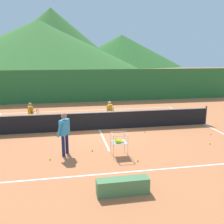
{
  "coord_description": "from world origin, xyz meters",
  "views": [
    {
      "loc": [
        -1.67,
        -12.74,
        3.86
      ],
      "look_at": [
        0.7,
        0.13,
        0.9
      ],
      "focal_mm": 40.6,
      "sensor_mm": 36.0,
      "label": 1
    }
  ],
  "objects_px": {
    "student_0": "(31,112)",
    "tennis_ball_0": "(50,159)",
    "instructor": "(64,130)",
    "student_1": "(110,110)",
    "tennis_ball_6": "(92,150)",
    "tennis_ball_5": "(114,136)",
    "tennis_net": "(99,120)",
    "tennis_ball_2": "(210,143)",
    "ball_cart": "(119,141)",
    "tennis_ball_1": "(211,134)",
    "courtside_bench": "(123,186)",
    "tennis_ball_3": "(138,161)",
    "tennis_ball_4": "(145,132)"
  },
  "relations": [
    {
      "from": "student_0",
      "to": "tennis_ball_0",
      "type": "bearing_deg",
      "value": -75.84
    },
    {
      "from": "instructor",
      "to": "student_1",
      "type": "distance_m",
      "value": 5.06
    },
    {
      "from": "student_1",
      "to": "tennis_ball_6",
      "type": "bearing_deg",
      "value": -109.21
    },
    {
      "from": "tennis_ball_6",
      "to": "tennis_ball_5",
      "type": "bearing_deg",
      "value": 54.94
    },
    {
      "from": "tennis_ball_0",
      "to": "student_1",
      "type": "bearing_deg",
      "value": 56.92
    },
    {
      "from": "tennis_net",
      "to": "tennis_ball_0",
      "type": "height_order",
      "value": "tennis_net"
    },
    {
      "from": "tennis_ball_2",
      "to": "tennis_ball_5",
      "type": "xyz_separation_m",
      "value": [
        -3.97,
        1.86,
        0.0
      ]
    },
    {
      "from": "ball_cart",
      "to": "tennis_ball_1",
      "type": "relative_size",
      "value": 13.22
    },
    {
      "from": "tennis_ball_5",
      "to": "courtside_bench",
      "type": "distance_m",
      "value": 5.22
    },
    {
      "from": "tennis_ball_6",
      "to": "instructor",
      "type": "bearing_deg",
      "value": -171.84
    },
    {
      "from": "ball_cart",
      "to": "tennis_ball_3",
      "type": "xyz_separation_m",
      "value": [
        0.58,
        -0.69,
        -0.56
      ]
    },
    {
      "from": "student_1",
      "to": "tennis_ball_3",
      "type": "height_order",
      "value": "student_1"
    },
    {
      "from": "tennis_ball_1",
      "to": "ball_cart",
      "type": "bearing_deg",
      "value": -160.66
    },
    {
      "from": "student_1",
      "to": "tennis_ball_2",
      "type": "bearing_deg",
      "value": -48.94
    },
    {
      "from": "tennis_ball_4",
      "to": "tennis_ball_5",
      "type": "xyz_separation_m",
      "value": [
        -1.67,
        -0.31,
        0.0
      ]
    },
    {
      "from": "tennis_ball_4",
      "to": "tennis_ball_6",
      "type": "xyz_separation_m",
      "value": [
        -2.9,
        -2.08,
        0.0
      ]
    },
    {
      "from": "tennis_net",
      "to": "student_0",
      "type": "distance_m",
      "value": 3.82
    },
    {
      "from": "tennis_ball_1",
      "to": "tennis_ball_4",
      "type": "height_order",
      "value": "same"
    },
    {
      "from": "ball_cart",
      "to": "tennis_ball_5",
      "type": "bearing_deg",
      "value": 83.57
    },
    {
      "from": "tennis_ball_0",
      "to": "tennis_ball_5",
      "type": "bearing_deg",
      "value": 39.11
    },
    {
      "from": "tennis_ball_4",
      "to": "tennis_ball_6",
      "type": "distance_m",
      "value": 3.57
    },
    {
      "from": "student_0",
      "to": "tennis_ball_0",
      "type": "relative_size",
      "value": 19.52
    },
    {
      "from": "student_0",
      "to": "tennis_ball_0",
      "type": "distance_m",
      "value": 5.08
    },
    {
      "from": "student_0",
      "to": "courtside_bench",
      "type": "relative_size",
      "value": 0.88
    },
    {
      "from": "tennis_ball_2",
      "to": "tennis_ball_6",
      "type": "bearing_deg",
      "value": 178.99
    },
    {
      "from": "student_1",
      "to": "tennis_ball_6",
      "type": "relative_size",
      "value": 18.77
    },
    {
      "from": "tennis_ball_5",
      "to": "tennis_ball_2",
      "type": "bearing_deg",
      "value": -25.08
    },
    {
      "from": "student_0",
      "to": "tennis_ball_2",
      "type": "distance_m",
      "value": 9.23
    },
    {
      "from": "ball_cart",
      "to": "tennis_net",
      "type": "bearing_deg",
      "value": 94.33
    },
    {
      "from": "tennis_ball_4",
      "to": "tennis_ball_6",
      "type": "height_order",
      "value": "same"
    },
    {
      "from": "student_0",
      "to": "student_1",
      "type": "relative_size",
      "value": 1.04
    },
    {
      "from": "tennis_ball_1",
      "to": "tennis_ball_3",
      "type": "distance_m",
      "value": 5.09
    },
    {
      "from": "student_0",
      "to": "tennis_ball_0",
      "type": "xyz_separation_m",
      "value": [
        1.23,
        -4.87,
        -0.76
      ]
    },
    {
      "from": "instructor",
      "to": "courtside_bench",
      "type": "relative_size",
      "value": 1.13
    },
    {
      "from": "student_1",
      "to": "tennis_ball_4",
      "type": "height_order",
      "value": "student_1"
    },
    {
      "from": "tennis_ball_1",
      "to": "tennis_ball_3",
      "type": "xyz_separation_m",
      "value": [
        -4.46,
        -2.45,
        0.0
      ]
    },
    {
      "from": "instructor",
      "to": "student_0",
      "type": "relative_size",
      "value": 1.28
    },
    {
      "from": "tennis_ball_5",
      "to": "ball_cart",
      "type": "bearing_deg",
      "value": -96.43
    },
    {
      "from": "tennis_ball_1",
      "to": "tennis_ball_3",
      "type": "height_order",
      "value": "same"
    },
    {
      "from": "ball_cart",
      "to": "tennis_ball_3",
      "type": "bearing_deg",
      "value": -49.97
    },
    {
      "from": "student_1",
      "to": "tennis_ball_5",
      "type": "distance_m",
      "value": 2.56
    },
    {
      "from": "student_0",
      "to": "tennis_ball_2",
      "type": "relative_size",
      "value": 19.52
    },
    {
      "from": "ball_cart",
      "to": "tennis_ball_6",
      "type": "height_order",
      "value": "ball_cart"
    },
    {
      "from": "tennis_net",
      "to": "tennis_ball_6",
      "type": "relative_size",
      "value": 180.26
    },
    {
      "from": "tennis_ball_4",
      "to": "student_1",
      "type": "bearing_deg",
      "value": 124.09
    },
    {
      "from": "tennis_net",
      "to": "instructor",
      "type": "bearing_deg",
      "value": -119.52
    },
    {
      "from": "tennis_ball_2",
      "to": "tennis_ball_4",
      "type": "xyz_separation_m",
      "value": [
        -2.31,
        2.17,
        0.0
      ]
    },
    {
      "from": "tennis_ball_2",
      "to": "courtside_bench",
      "type": "distance_m",
      "value": 5.75
    },
    {
      "from": "ball_cart",
      "to": "tennis_ball_0",
      "type": "height_order",
      "value": "ball_cart"
    },
    {
      "from": "tennis_ball_4",
      "to": "ball_cart",
      "type": "bearing_deg",
      "value": -125.42
    }
  ]
}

